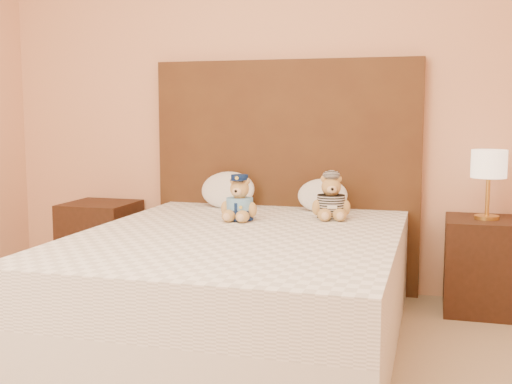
# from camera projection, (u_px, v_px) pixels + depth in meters

# --- Properties ---
(bed) EXTENTS (1.60, 2.00, 0.55)m
(bed) POSITION_uv_depth(u_px,v_px,m) (240.00, 285.00, 3.31)
(bed) COLOR white
(bed) RESTS_ON ground
(headboard) EXTENTS (1.75, 0.08, 1.50)m
(headboard) POSITION_uv_depth(u_px,v_px,m) (285.00, 175.00, 4.22)
(headboard) COLOR #4F3017
(headboard) RESTS_ON ground
(nightstand_left) EXTENTS (0.45, 0.45, 0.55)m
(nightstand_left) POSITION_uv_depth(u_px,v_px,m) (101.00, 242.00, 4.42)
(nightstand_left) COLOR #351C11
(nightstand_left) RESTS_ON ground
(nightstand_right) EXTENTS (0.45, 0.45, 0.55)m
(nightstand_right) POSITION_uv_depth(u_px,v_px,m) (485.00, 265.00, 3.74)
(nightstand_right) COLOR #351C11
(nightstand_right) RESTS_ON ground
(lamp) EXTENTS (0.20, 0.20, 0.40)m
(lamp) POSITION_uv_depth(u_px,v_px,m) (489.00, 167.00, 3.67)
(lamp) COLOR gold
(lamp) RESTS_ON nightstand_right
(teddy_police) EXTENTS (0.23, 0.22, 0.26)m
(teddy_police) POSITION_uv_depth(u_px,v_px,m) (240.00, 198.00, 3.64)
(teddy_police) COLOR tan
(teddy_police) RESTS_ON bed
(teddy_prisoner) EXTENTS (0.28, 0.27, 0.26)m
(teddy_prisoner) POSITION_uv_depth(u_px,v_px,m) (331.00, 197.00, 3.69)
(teddy_prisoner) COLOR tan
(teddy_prisoner) RESTS_ON bed
(pillow_left) EXTENTS (0.36, 0.23, 0.25)m
(pillow_left) POSITION_uv_depth(u_px,v_px,m) (228.00, 188.00, 4.15)
(pillow_left) COLOR white
(pillow_left) RESTS_ON bed
(pillow_right) EXTENTS (0.31, 0.20, 0.22)m
(pillow_right) POSITION_uv_depth(u_px,v_px,m) (322.00, 194.00, 3.98)
(pillow_right) COLOR white
(pillow_right) RESTS_ON bed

